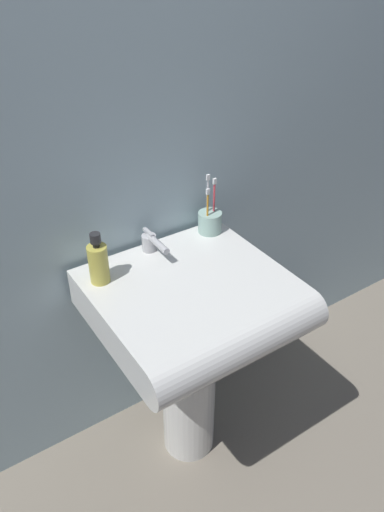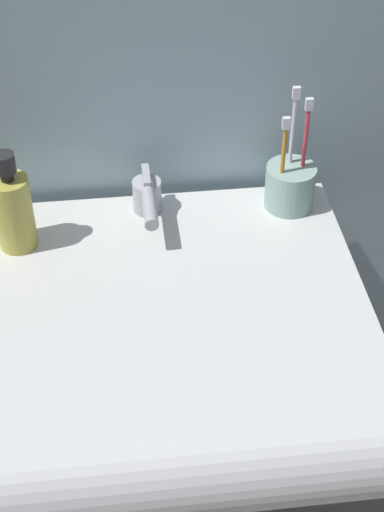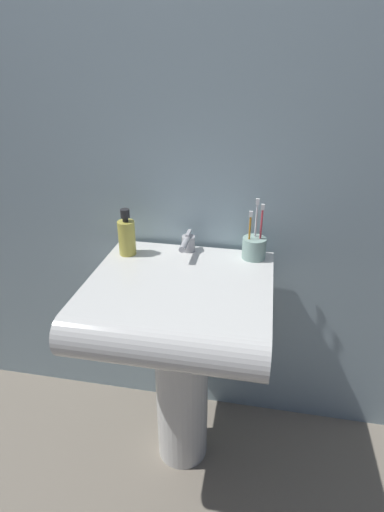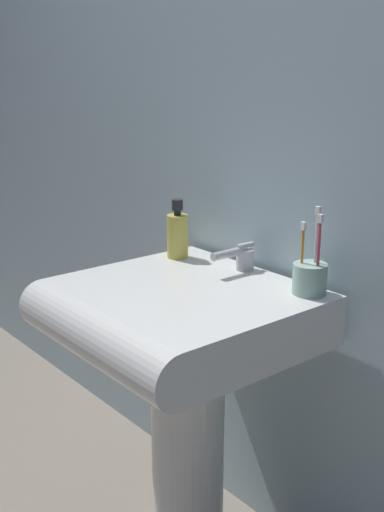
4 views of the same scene
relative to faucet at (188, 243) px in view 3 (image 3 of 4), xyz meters
name	(u,v)px [view 3 (image 3 of 4)]	position (x,y,z in m)	size (l,w,h in m)	color
ground_plane	(183,448)	(0.02, -0.20, -0.84)	(6.00, 6.00, 0.00)	gray
wall_back	(197,134)	(0.02, 0.10, 0.36)	(5.00, 0.05, 2.40)	#9EB7C1
sink_pedestal	(182,387)	(0.02, -0.20, -0.50)	(0.19, 0.19, 0.67)	white
sink_basin	(177,305)	(0.02, -0.25, -0.10)	(0.59, 0.57, 0.13)	white
faucet	(188,243)	(0.00, 0.00, 0.00)	(0.05, 0.14, 0.07)	#B7B7BC
toothbrush_cup	(254,247)	(0.24, 0.00, 0.00)	(0.08, 0.08, 0.21)	#99BFB2
soap_bottle	(127,236)	(-0.21, -0.05, 0.03)	(0.06, 0.06, 0.17)	gold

